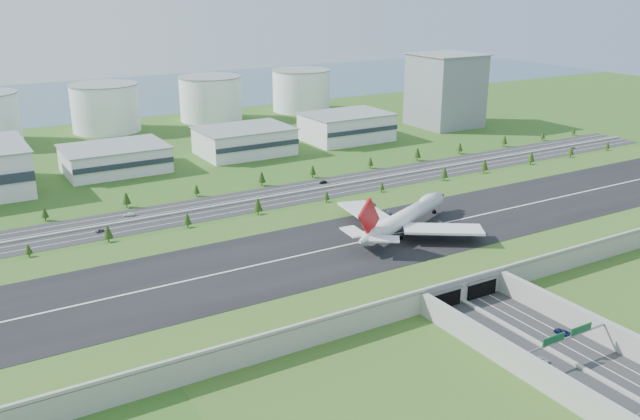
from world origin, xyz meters
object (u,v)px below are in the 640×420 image
boeing_747 (405,217)px  car_6 (572,147)px  car_0 (542,359)px  car_4 (100,230)px  car_7 (129,214)px  car_1 (607,406)px  car_2 (562,332)px  car_5 (323,182)px  office_tower (445,91)px

boeing_747 → car_6: bearing=-1.7°
car_0 → car_4: bearing=91.0°
car_4 → car_7: (17.58, 15.16, 0.05)m
car_1 → car_7: size_ratio=0.78×
boeing_747 → car_0: (-19.69, -93.44, -13.65)m
car_6 → car_7: (-300.81, 14.10, 0.13)m
car_1 → car_2: car_2 is taller
car_4 → car_7: size_ratio=0.80×
boeing_747 → car_4: bearing=116.4°
car_1 → car_5: bearing=93.0°
car_4 → car_7: 23.21m
office_tower → car_2: size_ratio=10.01×
car_5 → car_2: bearing=-4.8°
boeing_747 → car_0: size_ratio=16.39×
boeing_747 → car_1: 121.88m
boeing_747 → car_2: (-1.05, -85.05, -13.60)m
boeing_747 → car_4: boeing_747 is taller
boeing_747 → car_6: size_ratio=14.67×
car_6 → car_7: car_7 is taller
office_tower → car_5: size_ratio=12.49×
car_2 → car_5: size_ratio=1.25×
car_2 → car_4: size_ratio=1.27×
car_4 → car_6: (318.39, 1.07, -0.08)m
car_4 → car_7: bearing=-69.4°
car_0 → car_5: (40.72, 195.99, 0.00)m
office_tower → car_7: office_tower is taller
boeing_747 → car_5: boeing_747 is taller
car_1 → car_4: bearing=126.4°
car_1 → car_2: (21.95, 33.85, 0.07)m
boeing_747 → car_1: size_ratio=16.44×
car_2 → car_7: car_7 is taller
office_tower → car_1: office_tower is taller
car_0 → car_7: (-69.53, 195.91, 0.06)m
car_2 → car_6: car_2 is taller
car_0 → car_2: 20.44m
car_4 → car_7: car_7 is taller
car_1 → car_0: bearing=96.8°
car_1 → car_6: size_ratio=0.89×
car_4 → car_5: size_ratio=0.98×
car_2 → car_6: (212.64, 173.42, -0.11)m
boeing_747 → car_6: 229.71m
office_tower → car_4: office_tower is taller
car_5 → car_7: car_7 is taller
office_tower → car_6: 111.72m
car_1 → car_2: size_ratio=0.77×
car_0 → car_2: size_ratio=0.77×
car_4 → car_5: 128.73m
car_1 → car_5: car_5 is taller
car_5 → car_7: size_ratio=0.82×
boeing_747 → car_2: boeing_747 is taller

